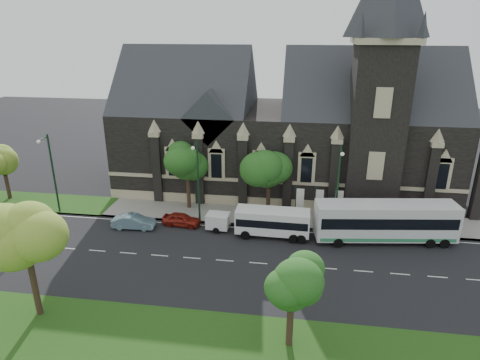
% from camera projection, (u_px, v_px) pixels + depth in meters
% --- Properties ---
extents(ground, '(160.00, 160.00, 0.00)m').
position_uv_depth(ground, '(225.00, 261.00, 36.88)').
color(ground, black).
rests_on(ground, ground).
extents(sidewalk, '(80.00, 5.00, 0.15)m').
position_uv_depth(sidewalk, '(240.00, 215.00, 45.66)').
color(sidewalk, gray).
rests_on(sidewalk, ground).
extents(museum, '(40.00, 17.70, 29.90)m').
position_uv_depth(museum, '(292.00, 125.00, 50.75)').
color(museum, black).
rests_on(museum, ground).
extents(tree_park_near, '(4.42, 4.42, 8.56)m').
position_uv_depth(tree_park_near, '(29.00, 233.00, 28.08)').
color(tree_park_near, black).
rests_on(tree_park_near, ground).
extents(tree_park_east, '(3.40, 3.40, 6.28)m').
position_uv_depth(tree_park_east, '(295.00, 283.00, 25.79)').
color(tree_park_east, black).
rests_on(tree_park_east, ground).
extents(tree_walk_right, '(4.08, 4.08, 7.80)m').
position_uv_depth(tree_walk_right, '(271.00, 163.00, 44.35)').
color(tree_walk_right, black).
rests_on(tree_walk_right, ground).
extents(tree_walk_left, '(3.91, 3.91, 7.64)m').
position_uv_depth(tree_walk_left, '(189.00, 160.00, 45.57)').
color(tree_walk_left, black).
rests_on(tree_walk_left, ground).
extents(tree_walk_far, '(3.40, 3.40, 6.28)m').
position_uv_depth(tree_walk_far, '(5.00, 162.00, 48.43)').
color(tree_walk_far, black).
rests_on(tree_walk_far, ground).
extents(street_lamp_near, '(0.36, 1.88, 9.00)m').
position_uv_depth(street_lamp_near, '(338.00, 184.00, 40.33)').
color(street_lamp_near, '#15311D').
rests_on(street_lamp_near, ground).
extents(street_lamp_mid, '(0.36, 1.88, 9.00)m').
position_uv_depth(street_lamp_mid, '(198.00, 177.00, 42.21)').
color(street_lamp_mid, '#15311D').
rests_on(street_lamp_mid, ground).
extents(street_lamp_far, '(0.36, 1.88, 9.00)m').
position_uv_depth(street_lamp_far, '(52.00, 170.00, 44.35)').
color(street_lamp_far, '#15311D').
rests_on(street_lamp_far, ground).
extents(banner_flag_left, '(0.90, 0.10, 4.00)m').
position_uv_depth(banner_flag_left, '(298.00, 200.00, 43.55)').
color(banner_flag_left, '#15311D').
rests_on(banner_flag_left, ground).
extents(banner_flag_center, '(0.90, 0.10, 4.00)m').
position_uv_depth(banner_flag_center, '(318.00, 201.00, 43.28)').
color(banner_flag_center, '#15311D').
rests_on(banner_flag_center, ground).
extents(banner_flag_right, '(0.90, 0.10, 4.00)m').
position_uv_depth(banner_flag_right, '(337.00, 202.00, 43.02)').
color(banner_flag_right, '#15311D').
rests_on(banner_flag_right, ground).
extents(tour_coach, '(13.51, 4.52, 3.87)m').
position_uv_depth(tour_coach, '(385.00, 221.00, 39.60)').
color(tour_coach, silver).
rests_on(tour_coach, ground).
extents(shuttle_bus, '(7.23, 2.64, 2.77)m').
position_uv_depth(shuttle_bus, '(273.00, 221.00, 40.66)').
color(shuttle_bus, white).
rests_on(shuttle_bus, ground).
extents(box_trailer, '(3.31, 1.95, 1.75)m').
position_uv_depth(box_trailer, '(218.00, 221.00, 42.14)').
color(box_trailer, silver).
rests_on(box_trailer, ground).
extents(sedan, '(4.45, 1.74, 1.44)m').
position_uv_depth(sedan, '(134.00, 222.00, 42.57)').
color(sedan, '#7DA2B5').
rests_on(sedan, ground).
extents(car_far_red, '(4.09, 1.90, 1.36)m').
position_uv_depth(car_far_red, '(181.00, 219.00, 43.15)').
color(car_far_red, maroon).
rests_on(car_far_red, ground).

